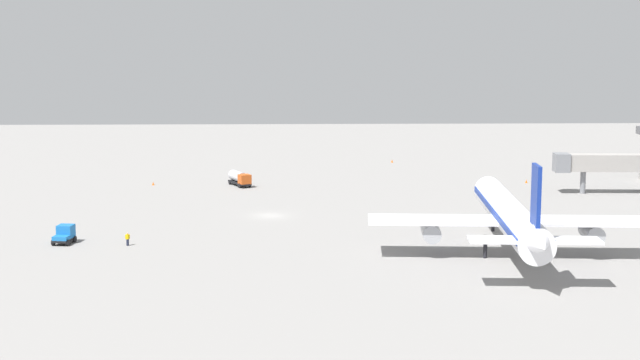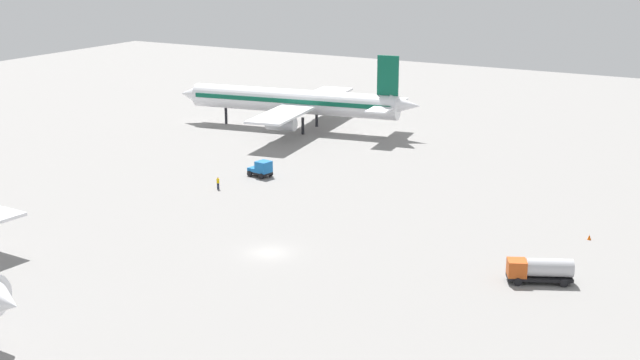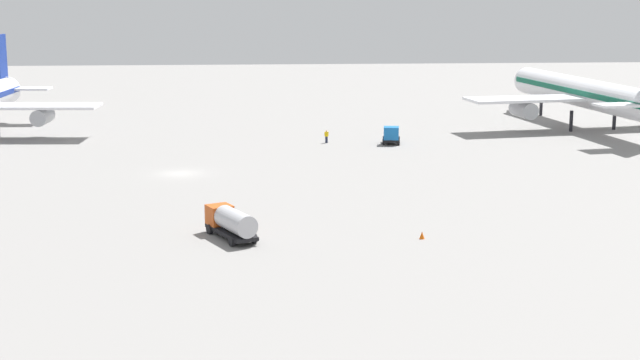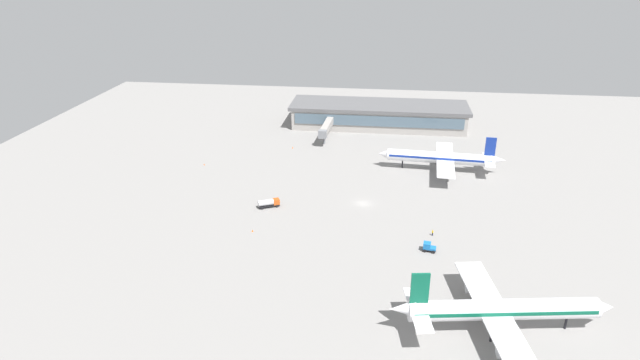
# 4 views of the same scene
# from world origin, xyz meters

# --- Properties ---
(ground) EXTENTS (288.00, 288.00, 0.00)m
(ground) POSITION_xyz_m (0.00, 0.00, 0.00)
(ground) COLOR gray
(terminal_building) EXTENTS (75.04, 22.74, 9.69)m
(terminal_building) POSITION_xyz_m (-2.49, -77.94, 4.94)
(terminal_building) COLOR #9E9993
(terminal_building) RESTS_ON ground
(airplane_at_gate) EXTENTS (42.71, 34.30, 12.99)m
(airplane_at_gate) POSITION_xyz_m (-25.00, -29.43, 4.72)
(airplane_at_gate) COLOR white
(airplane_at_gate) RESTS_ON ground
(airplane_taxiing) EXTENTS (44.86, 36.31, 13.68)m
(airplane_taxiing) POSITION_xyz_m (-29.76, 55.00, 4.97)
(airplane_taxiing) COLOR white
(airplane_taxiing) RESTS_ON ground
(fuel_truck) EXTENTS (6.50, 4.44, 2.50)m
(fuel_truck) POSITION_xyz_m (27.67, 5.98, 1.39)
(fuel_truck) COLOR black
(fuel_truck) RESTS_ON ground
(baggage_tug) EXTENTS (3.45, 2.64, 2.30)m
(baggage_tug) POSITION_xyz_m (-17.73, 25.57, 1.16)
(baggage_tug) COLOR black
(baggage_tug) RESTS_ON ground
(ground_crew_worker) EXTENTS (0.49, 0.55, 1.67)m
(ground_crew_worker) POSITION_xyz_m (-19.32, 17.38, 0.85)
(ground_crew_worker) COLOR #1E2338
(ground_crew_worker) RESTS_ON ground
(jet_bridge) EXTENTS (3.92, 20.25, 6.74)m
(jet_bridge) POSITION_xyz_m (17.74, -56.48, 5.14)
(jet_bridge) COLOR #9E9993
(jet_bridge) RESTS_ON ground
(safety_cone_near_gate) EXTENTS (0.44, 0.44, 0.60)m
(safety_cone_near_gate) POSITION_xyz_m (28.87, 21.30, 0.30)
(safety_cone_near_gate) COLOR #EA590C
(safety_cone_near_gate) RESTS_ON ground
(safety_cone_mid_apron) EXTENTS (0.44, 0.44, 0.60)m
(safety_cone_mid_apron) POSITION_xyz_m (29.42, -45.20, 0.30)
(safety_cone_mid_apron) COLOR #EA590C
(safety_cone_mid_apron) RESTS_ON ground
(safety_cone_far_side) EXTENTS (0.44, 0.44, 0.60)m
(safety_cone_far_side) POSITION_xyz_m (57.49, -24.04, 0.30)
(safety_cone_far_side) COLOR #EA590C
(safety_cone_far_side) RESTS_ON ground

